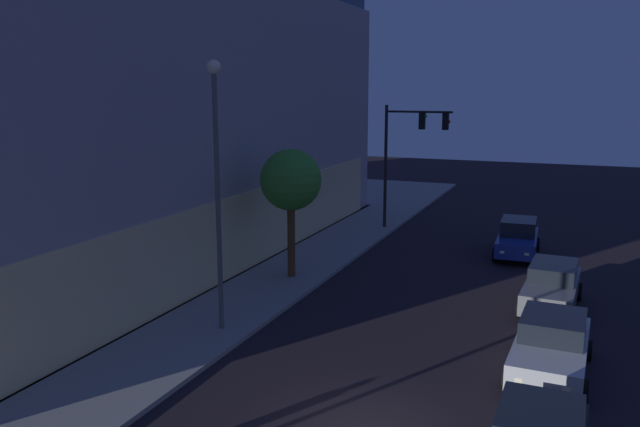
{
  "coord_description": "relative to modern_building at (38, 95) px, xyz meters",
  "views": [
    {
      "loc": [
        -12.99,
        -4.23,
        7.95
      ],
      "look_at": [
        6.29,
        3.74,
        3.87
      ],
      "focal_mm": 35.8,
      "sensor_mm": 36.0,
      "label": 1
    }
  ],
  "objects": [
    {
      "name": "modern_building",
      "position": [
        0.0,
        0.0,
        0.0
      ],
      "size": [
        33.29,
        24.12,
        15.48
      ],
      "color": "#4C4C51",
      "rests_on": "ground"
    },
    {
      "name": "car_silver",
      "position": [
        -6.07,
        -24.76,
        -6.86
      ],
      "size": [
        4.68,
        2.26,
        1.61
      ],
      "color": "#B7BABF",
      "rests_on": "ground"
    },
    {
      "name": "car_blue",
      "position": [
        7.07,
        -22.57,
        -6.79
      ],
      "size": [
        4.57,
        2.15,
        1.75
      ],
      "color": "navy",
      "rests_on": "ground"
    },
    {
      "name": "sidewalk_tree",
      "position": [
        -0.71,
        -14.13,
        -3.45
      ],
      "size": [
        2.55,
        2.55,
        5.39
      ],
      "color": "brown",
      "rests_on": "sidewalk_corner"
    },
    {
      "name": "traffic_light_far_corner",
      "position": [
        10.32,
        -16.22,
        -2.62
      ],
      "size": [
        0.35,
        3.76,
        6.93
      ],
      "color": "black",
      "rests_on": "sidewalk_corner"
    },
    {
      "name": "car_grey",
      "position": [
        -0.31,
        -24.49,
        -6.82
      ],
      "size": [
        4.77,
        2.14,
        1.64
      ],
      "color": "slate",
      "rests_on": "ground"
    },
    {
      "name": "street_lamp_sidewalk",
      "position": [
        -7.03,
        -14.51,
        -2.13
      ],
      "size": [
        0.44,
        0.44,
        8.68
      ],
      "color": "#575757",
      "rests_on": "sidewalk_corner"
    }
  ]
}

